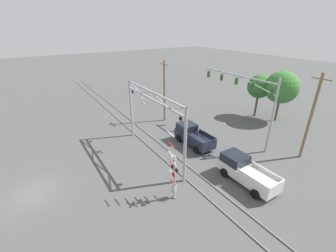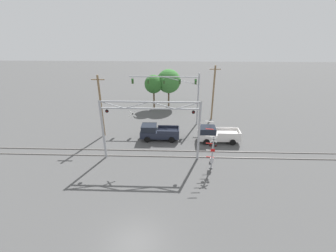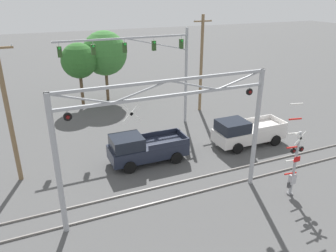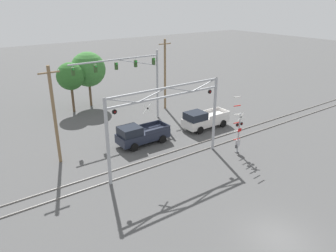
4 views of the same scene
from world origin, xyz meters
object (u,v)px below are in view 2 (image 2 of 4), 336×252
at_px(crossing_signal_mast, 212,152).
at_px(background_tree_beyond_span, 154,84).
at_px(traffic_signal_span, 180,89).
at_px(pickup_truck_lead, 158,132).
at_px(utility_pole_right, 213,93).
at_px(utility_pole_left, 101,106).
at_px(crossing_gantry, 150,122).
at_px(background_tree_far_left_verge, 169,81).
at_px(pickup_truck_following, 216,134).

distance_m(crossing_signal_mast, background_tree_beyond_span, 22.70).
height_order(traffic_signal_span, pickup_truck_lead, traffic_signal_span).
bearing_deg(pickup_truck_lead, background_tree_beyond_span, 97.32).
bearing_deg(crossing_signal_mast, pickup_truck_lead, 132.35).
relative_size(utility_pole_right, background_tree_beyond_span, 1.41).
relative_size(utility_pole_left, utility_pole_right, 0.97).
relative_size(traffic_signal_span, pickup_truck_lead, 2.01).
height_order(crossing_gantry, pickup_truck_lead, crossing_gantry).
distance_m(pickup_truck_lead, background_tree_far_left_verge, 15.50).
distance_m(crossing_gantry, traffic_signal_span, 11.49).
xyz_separation_m(pickup_truck_following, utility_pole_left, (-16.07, 1.42, 3.49)).
xyz_separation_m(crossing_gantry, background_tree_far_left_verge, (1.46, 20.05, 0.39)).
bearing_deg(traffic_signal_span, utility_pole_left, -156.67).
bearing_deg(utility_pole_right, crossing_gantry, -124.71).
bearing_deg(background_tree_beyond_span, background_tree_far_left_verge, 20.63).
height_order(pickup_truck_lead, background_tree_beyond_span, background_tree_beyond_span).
bearing_deg(utility_pole_right, background_tree_far_left_verge, 137.66).
xyz_separation_m(traffic_signal_span, background_tree_beyond_span, (-4.92, 8.10, -1.19)).
distance_m(crossing_gantry, utility_pole_right, 15.95).
bearing_deg(crossing_gantry, pickup_truck_lead, 85.70).
distance_m(crossing_gantry, background_tree_beyond_span, 19.03).
bearing_deg(traffic_signal_span, utility_pole_right, 21.92).
bearing_deg(background_tree_far_left_verge, background_tree_beyond_span, -159.37).
height_order(crossing_gantry, background_tree_far_left_verge, background_tree_far_left_verge).
bearing_deg(utility_pole_left, pickup_truck_following, -5.05).
height_order(crossing_gantry, utility_pole_right, utility_pole_right).
bearing_deg(background_tree_beyond_span, pickup_truck_following, -55.29).
height_order(crossing_signal_mast, background_tree_far_left_verge, background_tree_far_left_verge).
bearing_deg(traffic_signal_span, background_tree_far_left_verge, 102.66).
bearing_deg(pickup_truck_following, crossing_gantry, -151.22).
bearing_deg(pickup_truck_lead, crossing_signal_mast, -47.65).
height_order(crossing_gantry, background_tree_beyond_span, crossing_gantry).
xyz_separation_m(crossing_gantry, pickup_truck_lead, (0.38, 5.11, -3.60)).
height_order(traffic_signal_span, pickup_truck_following, traffic_signal_span).
distance_m(crossing_signal_mast, pickup_truck_lead, 9.67).
height_order(pickup_truck_lead, utility_pole_left, utility_pole_left).
distance_m(crossing_signal_mast, traffic_signal_span, 13.83).
distance_m(traffic_signal_span, utility_pole_left, 12.14).
bearing_deg(utility_pole_right, pickup_truck_lead, -137.39).
bearing_deg(traffic_signal_span, crossing_gantry, -107.95).
relative_size(crossing_gantry, pickup_truck_lead, 2.11).
height_order(crossing_gantry, pickup_truck_following, crossing_gantry).
bearing_deg(pickup_truck_following, utility_pole_right, 86.12).
distance_m(crossing_gantry, utility_pole_left, 9.71).
xyz_separation_m(pickup_truck_following, utility_pole_right, (0.57, 8.43, 3.65)).
xyz_separation_m(utility_pole_left, utility_pole_right, (16.64, 7.01, 0.15)).
distance_m(utility_pole_right, background_tree_far_left_verge, 10.32).
bearing_deg(pickup_truck_following, utility_pole_left, 174.95).
bearing_deg(utility_pole_left, crossing_signal_mast, -29.30).
bearing_deg(utility_pole_right, pickup_truck_following, -93.88).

